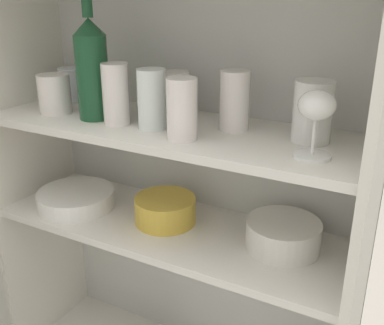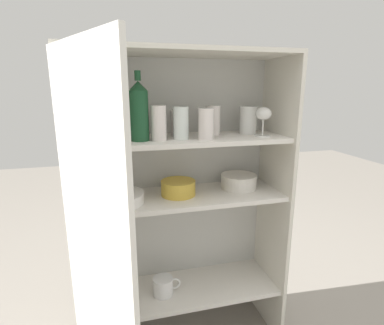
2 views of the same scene
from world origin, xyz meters
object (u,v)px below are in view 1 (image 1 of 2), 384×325
object	(u,v)px
wine_bottle	(92,69)
mixing_bowl_large	(283,234)
plate_stack_white	(76,198)
serving_bowl_small	(165,209)

from	to	relation	value
wine_bottle	mixing_bowl_large	distance (m)	0.58
plate_stack_white	mixing_bowl_large	world-z (taller)	mixing_bowl_large
plate_stack_white	serving_bowl_small	xyz separation A→B (m)	(0.26, 0.04, 0.01)
wine_bottle	mixing_bowl_large	bearing A→B (deg)	8.17
plate_stack_white	mixing_bowl_large	distance (m)	0.56
plate_stack_white	serving_bowl_small	size ratio (longest dim) A/B	1.34
plate_stack_white	wine_bottle	bearing A→B (deg)	-3.04
mixing_bowl_large	plate_stack_white	bearing A→B (deg)	-173.74
plate_stack_white	mixing_bowl_large	size ratio (longest dim) A/B	1.23
wine_bottle	mixing_bowl_large	xyz separation A→B (m)	(0.46, 0.07, -0.34)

